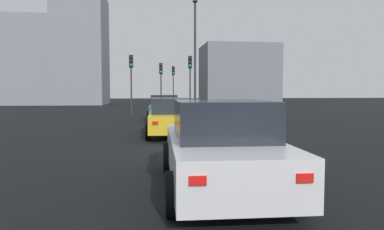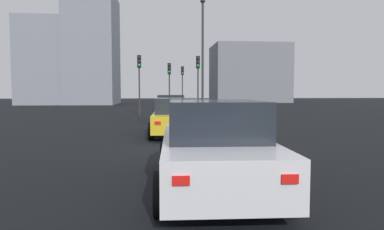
{
  "view_description": "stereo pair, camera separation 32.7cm",
  "coord_description": "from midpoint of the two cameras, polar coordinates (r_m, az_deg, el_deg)",
  "views": [
    {
      "loc": [
        -12.44,
        1.24,
        1.73
      ],
      "look_at": [
        -3.15,
        0.03,
        1.11
      ],
      "focal_mm": 32.72,
      "sensor_mm": 36.0,
      "label": 1
    },
    {
      "loc": [
        -12.47,
        0.92,
        1.73
      ],
      "look_at": [
        -3.15,
        0.03,
        1.11
      ],
      "focal_mm": 32.72,
      "sensor_mm": 36.0,
      "label": 2
    }
  ],
  "objects": [
    {
      "name": "ground_plane",
      "position": [
        12.64,
        -2.49,
        -4.52
      ],
      "size": [
        160.0,
        160.0,
        0.2
      ],
      "primitive_type": "cube",
      "color": "black"
    },
    {
      "name": "car_teal_lead",
      "position": [
        21.24,
        -5.02,
        1.12
      ],
      "size": [
        4.23,
        2.08,
        1.54
      ],
      "rotation": [
        0.0,
        0.0,
        -0.04
      ],
      "color": "#19606B",
      "rests_on": "ground_plane"
    },
    {
      "name": "car_yellow_second",
      "position": [
        13.88,
        -3.95,
        -0.37
      ],
      "size": [
        4.48,
        2.13,
        1.49
      ],
      "rotation": [
        0.0,
        0.0,
        -0.03
      ],
      "color": "gold",
      "rests_on": "ground_plane"
    },
    {
      "name": "car_white_third",
      "position": [
        6.22,
        3.05,
        -5.2
      ],
      "size": [
        4.54,
        2.1,
        1.58
      ],
      "rotation": [
        0.0,
        0.0,
        -0.04
      ],
      "color": "silver",
      "rests_on": "ground_plane"
    },
    {
      "name": "traffic_light_near_left",
      "position": [
        26.15,
        -0.67,
        6.89
      ],
      "size": [
        0.33,
        0.3,
        4.37
      ],
      "rotation": [
        0.0,
        0.0,
        3.01
      ],
      "color": "#2D2D30",
      "rests_on": "ground_plane"
    },
    {
      "name": "traffic_light_near_right",
      "position": [
        29.07,
        -5.41,
        6.18
      ],
      "size": [
        0.32,
        0.29,
        4.09
      ],
      "rotation": [
        0.0,
        0.0,
        3.07
      ],
      "color": "#2D2D30",
      "rests_on": "ground_plane"
    },
    {
      "name": "traffic_light_far_left",
      "position": [
        25.78,
        -10.25,
        6.86
      ],
      "size": [
        0.32,
        0.3,
        4.37
      ],
      "rotation": [
        0.0,
        0.0,
        3.25
      ],
      "color": "#2D2D30",
      "rests_on": "ground_plane"
    },
    {
      "name": "traffic_light_far_right",
      "position": [
        36.78,
        -3.31,
        6.0
      ],
      "size": [
        0.32,
        0.3,
        4.39
      ],
      "rotation": [
        0.0,
        0.0,
        3.24
      ],
      "color": "#2D2D30",
      "rests_on": "ground_plane"
    },
    {
      "name": "street_lamp_kerbside",
      "position": [
        24.5,
        0.12,
        10.73
      ],
      "size": [
        0.56,
        0.36,
        8.04
      ],
      "color": "#2D2D30",
      "rests_on": "ground_plane"
    },
    {
      "name": "building_facade_left",
      "position": [
        59.12,
        7.36,
        6.65
      ],
      "size": [
        9.27,
        11.91,
        9.37
      ],
      "primitive_type": "cube",
      "color": "slate",
      "rests_on": "ground_plane"
    },
    {
      "name": "building_facade_center",
      "position": [
        51.68,
        -17.65,
        10.15
      ],
      "size": [
        10.1,
        6.4,
        15.19
      ],
      "primitive_type": "cube",
      "color": "gray",
      "rests_on": "ground_plane"
    },
    {
      "name": "building_facade_right",
      "position": [
        52.56,
        -24.18,
        7.85
      ],
      "size": [
        8.84,
        6.51,
        11.47
      ],
      "primitive_type": "cube",
      "color": "gray",
      "rests_on": "ground_plane"
    }
  ]
}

